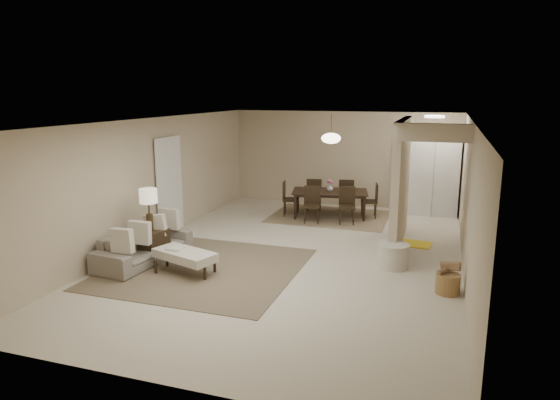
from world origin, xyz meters
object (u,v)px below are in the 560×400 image
(pantry_cabinet, at_px, (434,173))
(sofa, at_px, (144,246))
(ottoman_bench, at_px, (185,255))
(dining_table, at_px, (330,204))
(wicker_basket, at_px, (448,284))
(side_table, at_px, (151,245))
(round_pouf, at_px, (393,256))

(pantry_cabinet, distance_m, sofa, 7.23)
(ottoman_bench, bearing_deg, dining_table, 90.80)
(dining_table, bearing_deg, wicker_basket, -67.83)
(sofa, distance_m, dining_table, 4.93)
(side_table, bearing_deg, pantry_cabinet, 47.60)
(ottoman_bench, xyz_separation_m, dining_table, (1.44, 4.59, 0.00))
(ottoman_bench, bearing_deg, side_table, 172.79)
(dining_table, bearing_deg, sofa, -131.48)
(wicker_basket, xyz_separation_m, dining_table, (-2.77, 4.09, 0.16))
(ottoman_bench, distance_m, side_table, 1.04)
(sofa, relative_size, side_table, 3.54)
(ottoman_bench, relative_size, dining_table, 0.67)
(pantry_cabinet, xyz_separation_m, ottoman_bench, (-3.81, -5.65, -0.73))
(sofa, bearing_deg, ottoman_bench, -100.90)
(side_table, distance_m, dining_table, 4.77)
(pantry_cabinet, xyz_separation_m, round_pouf, (-0.51, -4.25, -0.84))
(pantry_cabinet, bearing_deg, dining_table, -155.82)
(wicker_basket, bearing_deg, ottoman_bench, -173.28)
(sofa, xyz_separation_m, round_pouf, (4.29, 1.10, -0.08))
(sofa, bearing_deg, pantry_cabinet, -35.99)
(sofa, bearing_deg, side_table, -12.73)
(ottoman_bench, height_order, side_table, side_table)
(ottoman_bench, distance_m, dining_table, 4.81)
(side_table, bearing_deg, round_pouf, 12.65)
(pantry_cabinet, height_order, side_table, pantry_cabinet)
(pantry_cabinet, height_order, sofa, pantry_cabinet)
(sofa, height_order, side_table, sofa)
(pantry_cabinet, height_order, round_pouf, pantry_cabinet)
(sofa, bearing_deg, round_pouf, -69.71)
(side_table, height_order, wicker_basket, side_table)
(pantry_cabinet, distance_m, wicker_basket, 5.25)
(pantry_cabinet, distance_m, side_table, 7.09)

